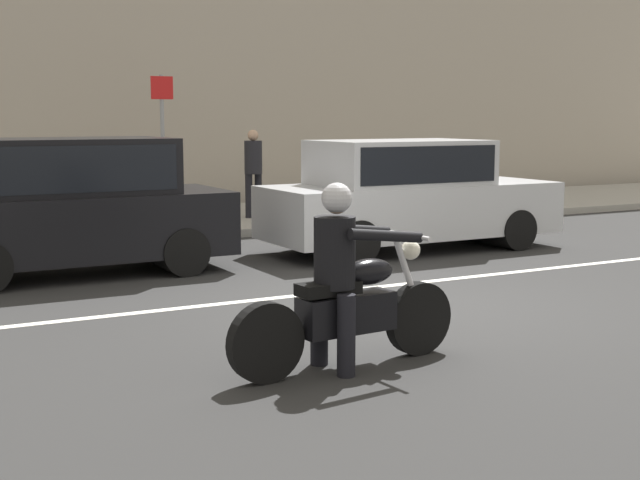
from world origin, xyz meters
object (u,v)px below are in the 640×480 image
(motorcycle_with_rider_black_leather, at_px, (345,293))
(street_sign_post, at_px, (163,132))
(pedestrian_bystander, at_px, (253,167))
(parked_hatchback_black, at_px, (74,204))
(parked_sedan_silver, at_px, (407,194))

(motorcycle_with_rider_black_leather, relative_size, street_sign_post, 0.80)
(street_sign_post, height_order, pedestrian_bystander, street_sign_post)
(parked_hatchback_black, distance_m, parked_sedan_silver, 5.06)
(motorcycle_with_rider_black_leather, distance_m, parked_hatchback_black, 5.54)
(parked_hatchback_black, bearing_deg, pedestrian_bystander, 41.94)
(motorcycle_with_rider_black_leather, xyz_separation_m, parked_hatchback_black, (-0.97, 5.44, 0.30))
(parked_sedan_silver, distance_m, street_sign_post, 5.79)
(motorcycle_with_rider_black_leather, xyz_separation_m, street_sign_post, (1.91, 10.46, 1.15))
(parked_sedan_silver, bearing_deg, street_sign_post, 112.30)
(street_sign_post, xyz_separation_m, pedestrian_bystander, (1.41, -1.16, -0.66))
(motorcycle_with_rider_black_leather, relative_size, parked_sedan_silver, 0.47)
(motorcycle_with_rider_black_leather, distance_m, parked_sedan_silver, 6.59)
(motorcycle_with_rider_black_leather, distance_m, pedestrian_bystander, 9.88)
(parked_sedan_silver, distance_m, pedestrian_bystander, 4.21)
(street_sign_post, bearing_deg, motorcycle_with_rider_black_leather, -100.37)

